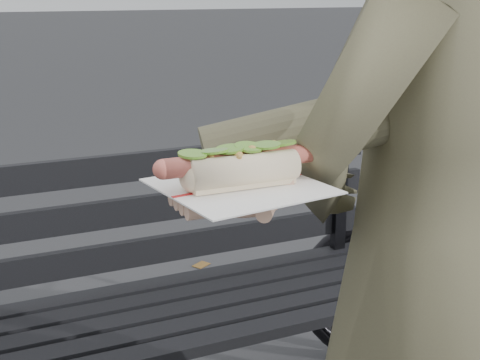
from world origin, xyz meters
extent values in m
cylinder|color=black|center=(0.78, 1.05, 0.23)|extent=(0.04, 0.04, 0.45)
cube|color=black|center=(0.11, 0.70, 0.47)|extent=(1.50, 0.07, 0.03)
cube|color=black|center=(0.11, 0.79, 0.47)|extent=(1.50, 0.07, 0.03)
cube|color=black|center=(0.11, 0.88, 0.47)|extent=(1.50, 0.07, 0.03)
cube|color=black|center=(0.11, 0.97, 0.47)|extent=(1.50, 0.07, 0.03)
cube|color=black|center=(0.11, 1.06, 0.47)|extent=(1.50, 0.07, 0.03)
cube|color=black|center=(0.78, 1.07, 0.67)|extent=(0.04, 0.03, 0.42)
cube|color=black|center=(0.11, 1.09, 0.57)|extent=(1.50, 0.02, 0.08)
cube|color=black|center=(0.11, 1.09, 0.70)|extent=(1.50, 0.02, 0.08)
cube|color=black|center=(0.11, 1.09, 0.83)|extent=(1.50, 0.02, 0.08)
imported|color=brown|center=(0.33, 0.13, 0.85)|extent=(0.72, 0.59, 1.70)
cylinder|color=brown|center=(0.21, 0.13, 1.13)|extent=(0.51, 0.23, 0.19)
cylinder|color=#D8A384|center=(0.00, 0.05, 1.06)|extent=(0.09, 0.08, 0.07)
ellipsoid|color=#D8A384|center=(-0.04, 0.04, 1.06)|extent=(0.10, 0.12, 0.03)
cylinder|color=#D8A384|center=(-0.10, 0.01, 1.06)|extent=(0.05, 0.02, 0.02)
cylinder|color=#D8A384|center=(-0.10, 0.03, 1.06)|extent=(0.05, 0.02, 0.02)
cylinder|color=#D8A384|center=(-0.10, 0.05, 1.06)|extent=(0.05, 0.02, 0.02)
cylinder|color=#D8A384|center=(-0.10, 0.07, 1.06)|extent=(0.05, 0.02, 0.02)
cylinder|color=#D8A384|center=(-0.03, -0.01, 1.06)|extent=(0.04, 0.05, 0.02)
cube|color=white|center=(-0.04, 0.04, 1.07)|extent=(0.21, 0.21, 0.00)
cube|color=#B21E1E|center=(-0.04, 0.04, 1.08)|extent=(0.19, 0.03, 0.00)
cylinder|color=#CB5D4E|center=(-0.04, 0.04, 1.11)|extent=(0.20, 0.02, 0.02)
sphere|color=#CB5D4E|center=(-0.14, 0.04, 1.11)|extent=(0.03, 0.02, 0.02)
sphere|color=#CB5D4E|center=(0.06, 0.04, 1.11)|extent=(0.02, 0.02, 0.02)
sphere|color=#9E6B2D|center=(0.02, 0.06, 1.12)|extent=(0.01, 0.01, 0.01)
sphere|color=#9E6B2D|center=(-0.07, 0.06, 1.12)|extent=(0.01, 0.01, 0.01)
sphere|color=#9E6B2D|center=(-0.04, 0.04, 1.12)|extent=(0.01, 0.01, 0.01)
sphere|color=#9E6B2D|center=(-0.09, 0.04, 1.11)|extent=(0.01, 0.01, 0.01)
sphere|color=#9E6B2D|center=(-0.07, 0.06, 1.12)|extent=(0.01, 0.01, 0.01)
sphere|color=#9E6B2D|center=(0.00, 0.05, 1.11)|extent=(0.01, 0.01, 0.01)
sphere|color=#9E6B2D|center=(-0.02, 0.06, 1.11)|extent=(0.01, 0.01, 0.01)
sphere|color=#9E6B2D|center=(-0.07, 0.04, 1.11)|extent=(0.01, 0.01, 0.01)
sphere|color=#9E6B2D|center=(-0.06, 0.05, 1.11)|extent=(0.01, 0.01, 0.01)
sphere|color=#9E6B2D|center=(-0.06, 0.04, 1.11)|extent=(0.01, 0.01, 0.01)
sphere|color=#9E6B2D|center=(-0.01, 0.05, 1.12)|extent=(0.01, 0.01, 0.01)
sphere|color=#9E6B2D|center=(-0.05, 0.02, 1.12)|extent=(0.01, 0.01, 0.01)
sphere|color=#9E6B2D|center=(-0.03, 0.04, 1.11)|extent=(0.01, 0.01, 0.01)
sphere|color=#9E6B2D|center=(-0.04, 0.06, 1.12)|extent=(0.01, 0.01, 0.01)
sphere|color=#9E6B2D|center=(-0.08, 0.06, 1.12)|extent=(0.01, 0.01, 0.01)
sphere|color=#9E6B2D|center=(-0.07, 0.06, 1.11)|extent=(0.01, 0.01, 0.01)
sphere|color=#9E6B2D|center=(-0.08, 0.04, 1.12)|extent=(0.01, 0.01, 0.01)
sphere|color=#9E6B2D|center=(0.00, 0.05, 1.12)|extent=(0.01, 0.01, 0.01)
sphere|color=#9E6B2D|center=(0.00, 0.06, 1.11)|extent=(0.01, 0.01, 0.01)
sphere|color=#9E6B2D|center=(0.00, 0.02, 1.11)|extent=(0.01, 0.01, 0.01)
sphere|color=#9E6B2D|center=(-0.02, 0.05, 1.11)|extent=(0.01, 0.01, 0.01)
sphere|color=#9E6B2D|center=(-0.08, 0.06, 1.12)|extent=(0.01, 0.01, 0.01)
sphere|color=#9E6B2D|center=(-0.03, 0.04, 1.12)|extent=(0.01, 0.01, 0.01)
sphere|color=#9E6B2D|center=(-0.09, 0.03, 1.11)|extent=(0.01, 0.01, 0.01)
sphere|color=#9E6B2D|center=(-0.02, 0.06, 1.11)|extent=(0.01, 0.01, 0.01)
sphere|color=#9E6B2D|center=(-0.07, 0.05, 1.12)|extent=(0.01, 0.01, 0.01)
sphere|color=#9E6B2D|center=(-0.05, 0.03, 1.12)|extent=(0.01, 0.01, 0.01)
sphere|color=#9E6B2D|center=(-0.06, 0.04, 1.12)|extent=(0.01, 0.01, 0.01)
cylinder|color=#5D9729|center=(-0.10, 0.04, 1.12)|extent=(0.04, 0.04, 0.01)
cylinder|color=#5D9729|center=(-0.08, 0.04, 1.12)|extent=(0.04, 0.04, 0.01)
cylinder|color=#5D9729|center=(-0.05, 0.05, 1.12)|extent=(0.04, 0.04, 0.01)
cylinder|color=#5D9729|center=(-0.03, 0.04, 1.12)|extent=(0.04, 0.04, 0.01)
cylinder|color=#5D9729|center=(-0.01, 0.04, 1.12)|extent=(0.04, 0.04, 0.01)
cylinder|color=#5D9729|center=(0.02, 0.04, 1.12)|extent=(0.04, 0.04, 0.01)
cube|color=brown|center=(1.09, 2.07, 0.00)|extent=(0.08, 0.08, 0.00)
cube|color=brown|center=(0.71, 2.16, 0.00)|extent=(0.10, 0.09, 0.00)
camera|label=1|loc=(-0.37, -0.69, 1.31)|focal=50.00mm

